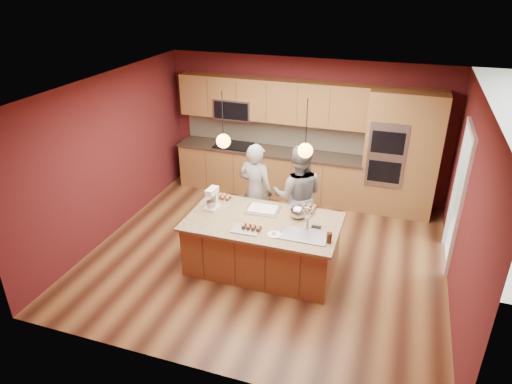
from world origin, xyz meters
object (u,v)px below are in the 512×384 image
(stand_mixer, at_px, (212,200))
(mixing_bowl, at_px, (298,212))
(island, at_px, (263,244))
(person_right, at_px, (298,196))
(person_left, at_px, (256,191))

(stand_mixer, xyz_separation_m, mixing_bowl, (1.31, 0.14, -0.05))
(stand_mixer, height_order, mixing_bowl, stand_mixer)
(island, relative_size, mixing_bowl, 9.03)
(person_right, height_order, mixing_bowl, person_right)
(person_right, xyz_separation_m, stand_mixer, (-1.16, -0.78, 0.12))
(island, height_order, person_right, person_right)
(island, relative_size, person_right, 1.31)
(person_right, bearing_deg, mixing_bowl, 93.79)
(person_left, bearing_deg, stand_mixer, 71.37)
(mixing_bowl, bearing_deg, person_left, 143.84)
(island, height_order, mixing_bowl, island)
(stand_mixer, bearing_deg, island, -1.89)
(island, distance_m, person_right, 1.03)
(person_right, bearing_deg, person_left, -9.84)
(stand_mixer, distance_m, mixing_bowl, 1.32)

